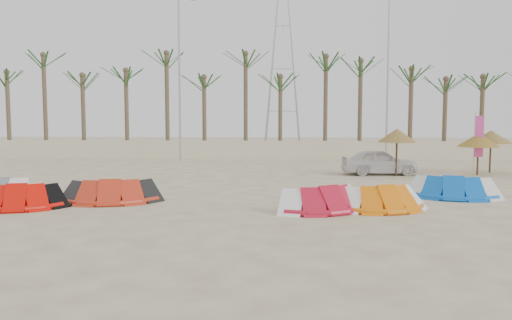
# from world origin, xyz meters

# --- Properties ---
(ground) EXTENTS (120.00, 120.00, 0.00)m
(ground) POSITION_xyz_m (0.00, 0.00, 0.00)
(ground) COLOR beige
(ground) RESTS_ON ground
(boundary_wall) EXTENTS (60.00, 0.30, 1.30)m
(boundary_wall) POSITION_xyz_m (0.00, 22.00, 0.65)
(boundary_wall) COLOR beige
(boundary_wall) RESTS_ON ground
(palm_line) EXTENTS (52.00, 4.00, 7.70)m
(palm_line) POSITION_xyz_m (0.67, 23.50, 6.44)
(palm_line) COLOR brown
(palm_line) RESTS_ON ground
(lamp_b) EXTENTS (1.25, 0.14, 11.00)m
(lamp_b) POSITION_xyz_m (-5.96, 20.00, 5.77)
(lamp_b) COLOR #A5A8AD
(lamp_b) RESTS_ON ground
(lamp_c) EXTENTS (1.25, 0.14, 11.00)m
(lamp_c) POSITION_xyz_m (8.04, 20.00, 5.77)
(lamp_c) COLOR #A5A8AD
(lamp_c) RESTS_ON ground
(pylon) EXTENTS (3.00, 3.00, 14.00)m
(pylon) POSITION_xyz_m (1.00, 28.00, 0.00)
(pylon) COLOR #A5A8AD
(pylon) RESTS_ON ground
(kite_red_left) EXTENTS (3.29, 2.21, 0.90)m
(kite_red_left) POSITION_xyz_m (-7.60, 2.14, 0.42)
(kite_red_left) COLOR red
(kite_red_left) RESTS_ON ground
(kite_red_mid) EXTENTS (3.65, 2.17, 0.90)m
(kite_red_mid) POSITION_xyz_m (-4.97, 3.54, 0.42)
(kite_red_mid) COLOR red
(kite_red_mid) RESTS_ON ground
(kite_red_right) EXTENTS (3.70, 2.74, 0.90)m
(kite_red_right) POSITION_xyz_m (2.45, 2.30, 0.42)
(kite_red_right) COLOR red
(kite_red_right) RESTS_ON ground
(kite_orange) EXTENTS (3.29, 2.24, 0.90)m
(kite_orange) POSITION_xyz_m (4.36, 2.49, 0.42)
(kite_orange) COLOR orange
(kite_orange) RESTS_ON ground
(kite_blue) EXTENTS (3.56, 2.26, 0.90)m
(kite_blue) POSITION_xyz_m (7.41, 5.18, 0.42)
(kite_blue) COLOR blue
(kite_blue) RESTS_ON ground
(parasol_left) EXTENTS (1.98, 1.98, 2.44)m
(parasol_left) POSITION_xyz_m (6.87, 11.84, 2.08)
(parasol_left) COLOR #4C331E
(parasol_left) RESTS_ON ground
(parasol_mid) EXTENTS (2.14, 2.14, 2.18)m
(parasol_mid) POSITION_xyz_m (11.18, 12.47, 1.83)
(parasol_mid) COLOR #4C331E
(parasol_mid) RESTS_ON ground
(parasol_right) EXTENTS (2.18, 2.18, 2.30)m
(parasol_right) POSITION_xyz_m (12.32, 13.75, 1.95)
(parasol_right) COLOR #4C331E
(parasol_right) RESTS_ON ground
(flag_pink) EXTENTS (0.44, 0.18, 3.26)m
(flag_pink) POSITION_xyz_m (11.09, 12.33, 1.93)
(flag_pink) COLOR #A5A8AD
(flag_pink) RESTS_ON ground
(car) EXTENTS (4.01, 1.84, 1.33)m
(car) POSITION_xyz_m (6.14, 12.48, 0.67)
(car) COLOR white
(car) RESTS_ON ground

